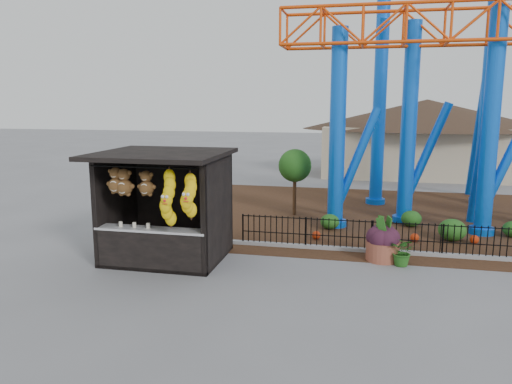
% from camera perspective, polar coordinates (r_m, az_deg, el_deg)
% --- Properties ---
extents(ground, '(120.00, 120.00, 0.00)m').
position_cam_1_polar(ground, '(12.94, 0.48, -10.01)').
color(ground, slate).
rests_on(ground, ground).
extents(mulch_bed, '(18.00, 12.00, 0.02)m').
position_cam_1_polar(mulch_bed, '(20.42, 16.36, -2.78)').
color(mulch_bed, '#331E11').
rests_on(mulch_bed, ground).
extents(curb, '(18.00, 0.18, 0.12)m').
position_cam_1_polar(curb, '(15.58, 17.53, -6.70)').
color(curb, gray).
rests_on(curb, ground).
extents(prize_booth, '(3.50, 3.40, 3.12)m').
position_cam_1_polar(prize_booth, '(14.23, -10.53, -1.91)').
color(prize_booth, black).
rests_on(prize_booth, ground).
extents(picket_fence, '(12.20, 0.06, 1.00)m').
position_cam_1_polar(picket_fence, '(15.58, 20.93, -5.23)').
color(picket_fence, black).
rests_on(picket_fence, ground).
extents(roller_coaster, '(11.00, 6.37, 10.82)m').
position_cam_1_polar(roller_coaster, '(20.35, 20.52, 15.20)').
color(roller_coaster, blue).
rests_on(roller_coaster, ground).
extents(terracotta_planter, '(1.01, 1.01, 0.56)m').
position_cam_1_polar(terracotta_planter, '(14.81, 14.24, -6.54)').
color(terracotta_planter, brown).
rests_on(terracotta_planter, ground).
extents(planter_foliage, '(0.70, 0.70, 0.64)m').
position_cam_1_polar(planter_foliage, '(14.65, 14.34, -4.29)').
color(planter_foliage, '#2F1221').
rests_on(planter_foliage, terracotta_planter).
extents(potted_plant, '(0.93, 0.88, 0.81)m').
position_cam_1_polar(potted_plant, '(14.43, 16.46, -6.56)').
color(potted_plant, '#2D5F1C').
rests_on(potted_plant, ground).
extents(landscaping, '(7.74, 3.44, 0.71)m').
position_cam_1_polar(landscaping, '(17.95, 20.52, -3.82)').
color(landscaping, '#1E4E17').
rests_on(landscaping, mulch_bed).
extents(pavilion, '(15.00, 15.00, 4.80)m').
position_cam_1_polar(pavilion, '(32.09, 18.87, 7.25)').
color(pavilion, '#BFAD8C').
rests_on(pavilion, ground).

